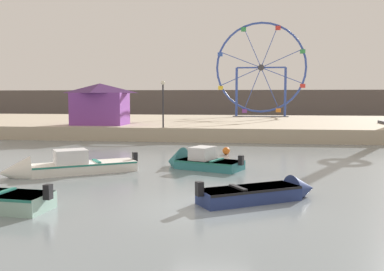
{
  "coord_description": "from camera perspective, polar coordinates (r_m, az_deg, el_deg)",
  "views": [
    {
      "loc": [
        1.25,
        -13.27,
        3.42
      ],
      "look_at": [
        -2.05,
        10.91,
        1.23
      ],
      "focal_mm": 40.97,
      "sensor_mm": 36.0,
      "label": 1
    }
  ],
  "objects": [
    {
      "name": "ground_plane",
      "position": [
        13.76,
        2.35,
        -9.27
      ],
      "size": [
        240.0,
        240.0,
        0.0
      ],
      "primitive_type": "plane",
      "color": "slate"
    },
    {
      "name": "quay_promenade",
      "position": [
        44.08,
        6.15,
        1.33
      ],
      "size": [
        110.0,
        23.78,
        1.05
      ],
      "primitive_type": "cube",
      "color": "#B7A88E",
      "rests_on": "ground_plane"
    },
    {
      "name": "distant_town_skyline",
      "position": [
        69.43,
        6.77,
        4.08
      ],
      "size": [
        140.0,
        3.0,
        4.4
      ],
      "primitive_type": "cube",
      "color": "#564C47",
      "rests_on": "ground_plane"
    },
    {
      "name": "motorboat_teal_painted",
      "position": [
        20.98,
        0.48,
        -3.42
      ],
      "size": [
        4.09,
        2.81,
        1.56
      ],
      "rotation": [
        0.0,
        0.0,
        2.76
      ],
      "color": "teal",
      "rests_on": "ground_plane"
    },
    {
      "name": "motorboat_white_red_stripe",
      "position": [
        20.1,
        -16.77,
        -3.96
      ],
      "size": [
        5.6,
        4.31,
        1.49
      ],
      "rotation": [
        0.0,
        0.0,
        3.72
      ],
      "color": "silver",
      "rests_on": "ground_plane"
    },
    {
      "name": "motorboat_navy_blue",
      "position": [
        14.77,
        9.71,
        -7.28
      ],
      "size": [
        4.2,
        3.18,
        1.09
      ],
      "rotation": [
        0.0,
        0.0,
        0.56
      ],
      "color": "navy",
      "rests_on": "ground_plane"
    },
    {
      "name": "ferris_wheel_blue_frame",
      "position": [
        51.84,
        8.97,
        8.5
      ],
      "size": [
        10.42,
        1.2,
        10.9
      ],
      "color": "#334CA8",
      "rests_on": "quay_promenade"
    },
    {
      "name": "carnival_booth_purple_stall",
      "position": [
        37.43,
        -11.87,
        4.12
      ],
      "size": [
        4.75,
        3.43,
        3.44
      ],
      "rotation": [
        0.0,
        0.0,
        0.01
      ],
      "color": "purple",
      "rests_on": "quay_promenade"
    },
    {
      "name": "promenade_lamp_near",
      "position": [
        33.21,
        -3.8,
        5.08
      ],
      "size": [
        0.32,
        0.32,
        3.55
      ],
      "color": "#2D2D33",
      "rests_on": "quay_promenade"
    },
    {
      "name": "mooring_buoy_orange",
      "position": [
        25.85,
        4.47,
        -2.0
      ],
      "size": [
        0.44,
        0.44,
        0.44
      ],
      "primitive_type": "sphere",
      "color": "orange",
      "rests_on": "ground_plane"
    }
  ]
}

